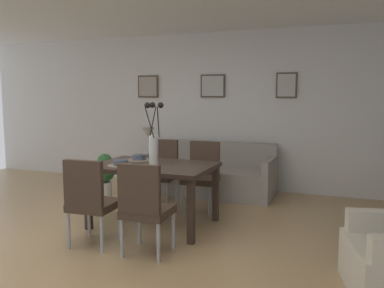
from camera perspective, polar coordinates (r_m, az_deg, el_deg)
The scene contains 19 objects.
ground_plane at distance 4.24m, azimuth -13.66°, elevation -14.71°, with size 9.00×9.00×0.00m, color tan.
back_wall_panel at distance 6.86m, azimuth 1.74°, elevation 4.84°, with size 9.00×0.10×2.60m, color silver.
dining_table at distance 4.76m, azimuth -5.50°, elevation -3.95°, with size 1.40×0.96×0.74m.
dining_chair_near_left at distance 4.22m, azimuth -14.38°, elevation -7.54°, with size 0.47×0.47×0.92m.
dining_chair_near_right at distance 5.71m, azimuth -4.41°, elevation -3.57°, with size 0.47×0.47×0.92m.
dining_chair_far_left at distance 3.89m, azimuth -6.82°, elevation -8.58°, with size 0.46×0.46×0.92m.
dining_chair_far_right at distance 5.46m, azimuth 1.48°, elevation -4.03°, with size 0.45×0.45×0.92m.
centerpiece_vase at distance 4.71m, azimuth -5.53°, elevation 0.48°, with size 0.21×0.23×0.73m.
placemat_near_left at distance 4.71m, azimuth -10.12°, elevation -3.03°, with size 0.32×0.32×0.01m, color #7F705B.
bowl_near_left at distance 4.71m, azimuth -10.13°, elevation -2.58°, with size 0.17×0.17×0.07m.
placemat_near_right at distance 5.08m, azimuth -7.60°, elevation -2.26°, with size 0.32×0.32×0.01m, color #7F705B.
bowl_near_right at distance 5.07m, azimuth -7.60°, elevation -1.85°, with size 0.17×0.17×0.07m.
sofa at distance 6.37m, azimuth 2.53°, elevation -4.59°, with size 2.03×0.84×0.80m.
side_table at distance 6.77m, azimuth -6.25°, elevation -4.10°, with size 0.36×0.36×0.52m, color #33261E.
table_lamp at distance 6.68m, azimuth -6.32°, elevation 1.24°, with size 0.22×0.22×0.51m.
framed_picture_left at distance 7.21m, azimuth -6.31°, elevation 8.17°, with size 0.40×0.03×0.39m.
framed_picture_center at distance 6.74m, azimuth 2.99°, elevation 8.29°, with size 0.43×0.03×0.38m.
framed_picture_right at distance 6.46m, azimuth 13.38°, elevation 8.18°, with size 0.32×0.03×0.40m.
potted_plant at distance 6.30m, azimuth -12.53°, elevation -4.02°, with size 0.36×0.36×0.67m.
Camera 1 is at (2.29, -3.22, 1.55)m, focal length 37.26 mm.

